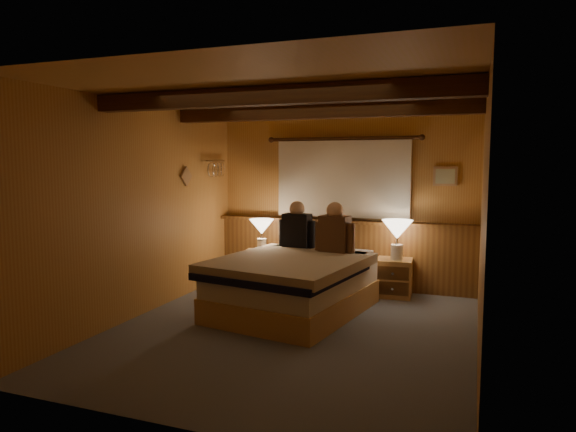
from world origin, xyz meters
The scene contains 19 objects.
floor centered at (0.00, 0.00, 0.00)m, with size 4.20×4.20×0.00m, color slate.
ceiling centered at (0.00, 0.00, 2.40)m, with size 4.20×4.20×0.00m, color #BB8746.
wall_back centered at (0.00, 2.10, 1.20)m, with size 3.60×3.60×0.00m, color #B98742.
wall_left centered at (-1.80, 0.00, 1.20)m, with size 4.20×4.20×0.00m, color #B98742.
wall_right centered at (1.80, 0.00, 1.20)m, with size 4.20×4.20×0.00m, color #B98742.
wall_front centered at (0.00, -2.10, 1.20)m, with size 3.60×3.60×0.00m, color #B98742.
wainscot centered at (0.00, 2.04, 0.49)m, with size 3.60×0.23×0.94m.
curtain_window centered at (0.00, 2.03, 1.52)m, with size 2.18×0.09×1.11m.
ceiling_beams centered at (0.00, 0.15, 2.31)m, with size 3.60×1.65×0.16m.
coat_rail centered at (-1.72, 1.58, 1.67)m, with size 0.05×0.55×0.24m.
framed_print centered at (1.35, 2.08, 1.55)m, with size 0.30×0.04×0.25m.
bed centered at (-0.20, 0.59, 0.34)m, with size 1.75×2.12×0.65m.
nightstand_left centered at (-0.95, 1.41, 0.27)m, with size 0.55×0.50×0.54m.
nightstand_right centered at (0.77, 1.74, 0.24)m, with size 0.47×0.43×0.49m.
lamp_left centered at (-0.96, 1.46, 0.84)m, with size 0.33×0.33×0.43m.
lamp_right centered at (0.81, 1.70, 0.85)m, with size 0.39×0.39×0.51m.
person_left centered at (-0.41, 1.31, 0.89)m, with size 0.51×0.22×0.62m.
person_right centered at (0.14, 1.13, 0.90)m, with size 0.51×0.26×0.63m.
duffel_bag centered at (-0.85, 1.29, 0.16)m, with size 0.57×0.41×0.38m.
Camera 1 is at (1.75, -4.84, 1.73)m, focal length 32.00 mm.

